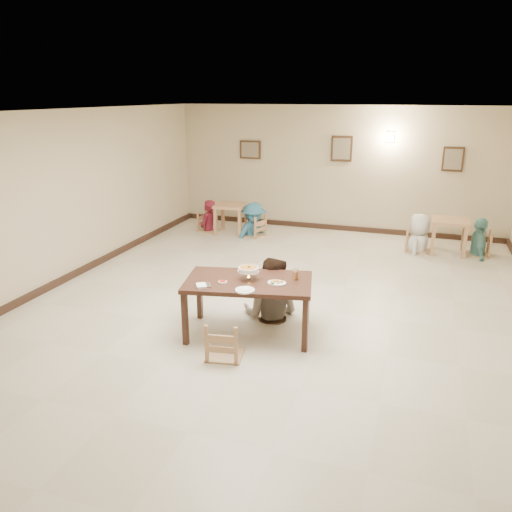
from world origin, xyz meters
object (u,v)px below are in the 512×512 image
(bg_diner_b, at_px, (254,203))
(chair_near, at_px, (224,322))
(chair_far, at_px, (272,288))
(bg_chair_ll, at_px, (208,214))
(bg_table_right, at_px, (450,226))
(bg_chair_rl, at_px, (420,229))
(bg_diner_d, at_px, (482,218))
(bg_chair_rr, at_px, (480,233))
(main_table, at_px, (249,286))
(bg_chair_lr, at_px, (254,216))
(bg_table_left, at_px, (231,210))
(curry_warmer, at_px, (249,270))
(bg_diner_a, at_px, (208,200))
(bg_diner_c, at_px, (421,214))
(main_diner, at_px, (271,258))
(drink_glass, at_px, (296,275))

(bg_diner_b, bearing_deg, chair_near, -136.66)
(chair_far, relative_size, bg_chair_ll, 0.98)
(bg_table_right, bearing_deg, bg_chair_ll, 179.75)
(bg_chair_rl, distance_m, bg_diner_d, 1.25)
(chair_far, distance_m, bg_chair_rr, 5.34)
(bg_diner_b, height_order, bg_diner_d, bg_diner_b)
(main_table, height_order, bg_chair_lr, bg_chair_lr)
(bg_table_left, bearing_deg, bg_chair_rl, -1.17)
(main_table, relative_size, curry_warmer, 6.10)
(chair_far, distance_m, bg_table_right, 4.96)
(curry_warmer, xyz_separation_m, bg_chair_lr, (-1.56, 4.82, -0.47))
(chair_near, distance_m, bg_chair_lr, 5.74)
(bg_table_left, height_order, bg_diner_d, bg_diner_d)
(chair_far, bearing_deg, bg_diner_a, 122.56)
(bg_table_left, xyz_separation_m, bg_chair_ll, (-0.60, 0.00, -0.14))
(chair_far, distance_m, curry_warmer, 0.88)
(bg_table_left, distance_m, bg_diner_b, 0.65)
(chair_far, relative_size, bg_diner_c, 0.53)
(chair_far, distance_m, bg_diner_b, 4.46)
(main_table, relative_size, chair_near, 1.94)
(bg_chair_lr, bearing_deg, main_diner, 43.33)
(chair_far, xyz_separation_m, bg_table_right, (2.67, 4.17, 0.16))
(main_diner, xyz_separation_m, bg_diner_c, (2.06, 4.16, -0.11))
(chair_far, height_order, bg_table_left, chair_far)
(bg_chair_lr, bearing_deg, chair_near, 36.24)
(main_table, xyz_separation_m, bg_table_left, (-2.17, 4.93, -0.14))
(bg_table_left, xyz_separation_m, bg_chair_rl, (4.35, -0.09, -0.08))
(main_diner, bearing_deg, bg_table_right, -122.52)
(chair_near, relative_size, bg_table_left, 1.25)
(chair_far, height_order, bg_chair_rr, bg_chair_rr)
(bg_diner_b, bearing_deg, curry_warmer, -133.73)
(main_table, height_order, main_diner, main_diner)
(drink_glass, xyz_separation_m, bg_chair_rr, (2.78, 4.72, -0.40))
(drink_glass, bearing_deg, curry_warmer, -161.34)
(drink_glass, distance_m, bg_diner_a, 5.78)
(bg_diner_c, bearing_deg, bg_diner_a, -80.09)
(chair_near, height_order, bg_chair_ll, chair_near)
(bg_diner_a, bearing_deg, bg_chair_rr, 97.43)
(main_diner, xyz_separation_m, bg_diner_d, (3.27, 4.27, -0.13))
(chair_near, bearing_deg, bg_chair_rr, -131.05)
(chair_far, relative_size, bg_diner_b, 0.54)
(bg_diner_a, height_order, bg_diner_d, bg_diner_d)
(bg_diner_c, bearing_deg, main_table, -13.33)
(bg_chair_lr, relative_size, bg_diner_c, 0.59)
(bg_diner_d, bearing_deg, bg_diner_c, 88.97)
(main_table, distance_m, bg_chair_ll, 5.66)
(main_diner, distance_m, bg_chair_lr, 4.52)
(bg_diner_a, height_order, bg_diner_c, bg_diner_c)
(bg_diner_d, bearing_deg, bg_table_right, 88.01)
(chair_far, distance_m, bg_chair_rl, 4.60)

